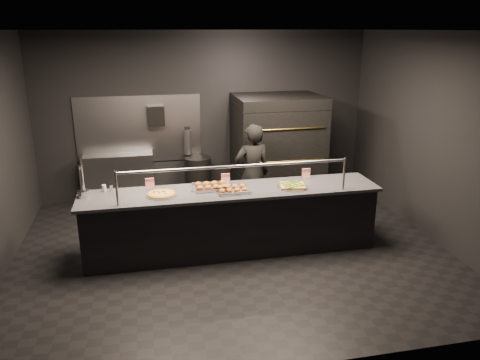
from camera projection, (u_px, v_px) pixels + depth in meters
The scene contains 15 objects.
room at pixel (229, 148), 6.26m from camera, with size 6.04×6.00×3.00m.
service_counter at pixel (232, 220), 6.54m from camera, with size 4.10×0.78×1.37m.
pizza_oven at pixel (277, 149), 8.38m from camera, with size 1.50×1.23×1.91m.
prep_shelf at pixel (120, 179), 8.39m from camera, with size 1.20×0.35×0.90m, color #99999E.
towel_dispenser at pixel (156, 116), 8.25m from camera, with size 0.30×0.20×0.35m, color black.
fire_extinguisher at pixel (188, 141), 8.52m from camera, with size 0.14×0.14×0.51m.
beer_tap at pixel (83, 185), 6.07m from camera, with size 0.15×0.22×0.60m.
round_pizza at pixel (161, 194), 6.18m from camera, with size 0.43×0.43×0.03m.
slider_tray_a at pixel (211, 186), 6.44m from camera, with size 0.58×0.50×0.08m.
slider_tray_b at pixel (232, 189), 6.32m from camera, with size 0.50×0.41×0.07m.
square_pizza at pixel (292, 186), 6.49m from camera, with size 0.43×0.43×0.05m.
condiment_jar at pixel (106, 188), 6.31m from camera, with size 0.14×0.06×0.09m.
tent_cards at pixel (229, 178), 6.64m from camera, with size 2.38×0.04×0.15m.
trash_bin at pixel (198, 178), 8.58m from camera, with size 0.48×0.48×0.80m, color black.
worker at pixel (252, 174), 7.48m from camera, with size 0.59×0.39×1.61m, color black.
Camera 1 is at (-1.14, -5.93, 3.03)m, focal length 35.00 mm.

